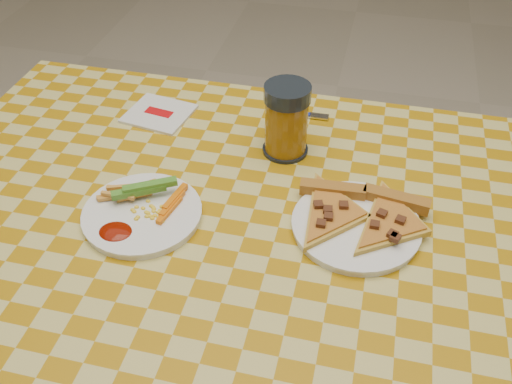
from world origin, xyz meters
TOP-DOWN VIEW (x-y plane):
  - table at (0.00, 0.00)m, footprint 1.28×0.88m
  - plate_left at (-0.18, -0.03)m, footprint 0.24×0.24m
  - plate_right at (0.18, 0.03)m, footprint 0.25×0.25m
  - fries_veggies at (-0.19, -0.02)m, footprint 0.17×0.16m
  - pizza_slices at (0.18, 0.04)m, footprint 0.26×0.24m
  - drink_glass at (0.02, 0.22)m, footprint 0.09×0.09m
  - napkin at (-0.27, 0.28)m, footprint 0.15×0.14m
  - fork at (0.02, 0.35)m, footprint 0.13×0.02m

SIDE VIEW (x-z plane):
  - table at x=0.00m, z-range 0.30..1.06m
  - napkin at x=-0.27m, z-range 0.76..0.76m
  - fork at x=0.02m, z-range 0.76..0.76m
  - plate_left at x=-0.18m, z-range 0.76..0.77m
  - plate_right at x=0.18m, z-range 0.76..0.77m
  - pizza_slices at x=0.18m, z-range 0.76..0.79m
  - fries_veggies at x=-0.19m, z-range 0.76..0.80m
  - drink_glass at x=0.02m, z-range 0.75..0.90m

